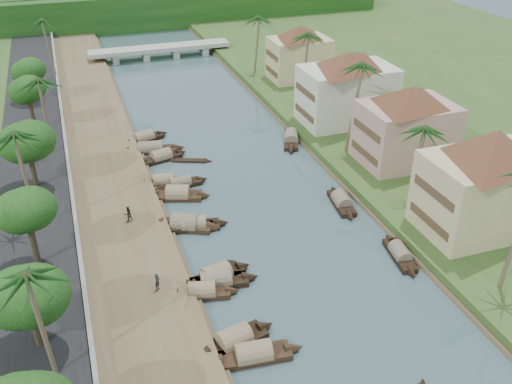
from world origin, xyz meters
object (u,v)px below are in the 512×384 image
object	(u,v)px
bridge	(160,50)
sampan_1	(234,340)
person_near	(157,282)
building_near	(486,183)

from	to	relation	value
bridge	sampan_1	world-z (taller)	bridge
sampan_1	person_near	size ratio (longest dim) A/B	4.66
bridge	building_near	bearing A→B (deg)	-75.61
person_near	bridge	bearing A→B (deg)	23.72
sampan_1	bridge	bearing A→B (deg)	68.73
bridge	building_near	size ratio (longest dim) A/B	1.89
bridge	sampan_1	xyz separation A→B (m)	(-9.31, -80.65, -1.30)
bridge	building_near	xyz separation A→B (m)	(18.99, -74.00, 4.66)
bridge	person_near	world-z (taller)	person_near
bridge	person_near	distance (m)	74.06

